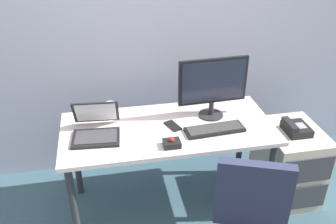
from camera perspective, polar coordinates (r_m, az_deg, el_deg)
name	(u,v)px	position (r m, az deg, el deg)	size (l,w,h in m)	color
ground_plane	(168,204)	(3.03, 0.00, -14.08)	(8.00, 8.00, 0.00)	#355260
back_wall	(151,6)	(2.95, -2.66, 16.04)	(6.00, 0.10, 2.80)	#9396AE
desk	(168,137)	(2.62, 0.00, -3.85)	(1.48, 0.68, 0.73)	beige
file_cabinet	(288,163)	(3.08, 18.11, -7.57)	(0.42, 0.53, 0.61)	#BBB3A3
desk_phone	(296,128)	(2.88, 19.14, -2.39)	(0.17, 0.20, 0.09)	black
monitor_main	(213,84)	(2.62, 6.96, 4.28)	(0.50, 0.18, 0.45)	#262628
keyboard	(215,129)	(2.55, 7.23, -2.67)	(0.42, 0.16, 0.03)	black
laptop	(96,128)	(2.52, -11.07, -2.48)	(0.33, 0.35, 0.22)	black
trackball_mouse	(172,143)	(2.37, 0.60, -4.83)	(0.11, 0.09, 0.07)	black
coffee_mug	(111,110)	(2.71, -8.81, 0.32)	(0.10, 0.09, 0.11)	silver
cell_phone	(173,126)	(2.58, 0.76, -2.16)	(0.07, 0.14, 0.01)	black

